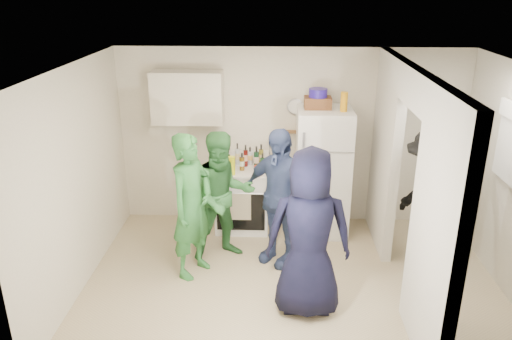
{
  "coord_description": "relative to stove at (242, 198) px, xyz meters",
  "views": [
    {
      "loc": [
        -0.2,
        -5.02,
        3.32
      ],
      "look_at": [
        -0.43,
        0.4,
        1.25
      ],
      "focal_mm": 35.0,
      "sensor_mm": 36.0,
      "label": 1
    }
  ],
  "objects": [
    {
      "name": "partition_pier_front",
      "position": [
        1.87,
        -2.47,
        0.8
      ],
      "size": [
        0.12,
        1.2,
        2.5
      ],
      "primitive_type": "cube",
      "color": "silver",
      "rests_on": "floor"
    },
    {
      "name": "wall_back",
      "position": [
        0.67,
        0.33,
        0.8
      ],
      "size": [
        4.8,
        0.0,
        4.8
      ],
      "primitive_type": "plane",
      "rotation": [
        1.57,
        0.0,
        0.0
      ],
      "color": "silver",
      "rests_on": "floor"
    },
    {
      "name": "wall_left",
      "position": [
        -1.73,
        -1.37,
        0.8
      ],
      "size": [
        0.0,
        3.4,
        3.4
      ],
      "primitive_type": "plane",
      "rotation": [
        1.57,
        0.0,
        1.57
      ],
      "color": "silver",
      "rests_on": "floor"
    },
    {
      "name": "bottle_d",
      "position": [
        0.0,
        -0.06,
        0.57
      ],
      "size": [
        0.07,
        0.07,
        0.24
      ],
      "primitive_type": "cylinder",
      "color": "brown",
      "rests_on": "stove"
    },
    {
      "name": "person_navy",
      "position": [
        0.81,
        -1.87,
        0.46
      ],
      "size": [
        0.89,
        0.59,
        1.82
      ],
      "primitive_type": "imported",
      "rotation": [
        0.0,
        0.0,
        -3.15
      ],
      "color": "black",
      "rests_on": "floor"
    },
    {
      "name": "stove",
      "position": [
        0.0,
        0.0,
        0.0
      ],
      "size": [
        0.75,
        0.63,
        0.9
      ],
      "primitive_type": "cube",
      "color": "white",
      "rests_on": "floor"
    },
    {
      "name": "bottle_h",
      "position": [
        -0.3,
        -0.13,
        0.61
      ],
      "size": [
        0.08,
        0.08,
        0.32
      ],
      "primitive_type": "cylinder",
      "color": "#9DA2A9",
      "rests_on": "stove"
    },
    {
      "name": "partition_pier_back",
      "position": [
        1.87,
        -0.27,
        0.8
      ],
      "size": [
        0.12,
        1.2,
        2.5
      ],
      "primitive_type": "cube",
      "color": "silver",
      "rests_on": "floor"
    },
    {
      "name": "person_green_left",
      "position": [
        -0.5,
        -1.19,
        0.43
      ],
      "size": [
        0.67,
        0.76,
        1.75
      ],
      "primitive_type": "imported",
      "rotation": [
        0.0,
        0.0,
        1.08
      ],
      "color": "#30793C",
      "rests_on": "floor"
    },
    {
      "name": "person_green_center",
      "position": [
        -0.18,
        -0.8,
        0.38
      ],
      "size": [
        0.98,
        0.88,
        1.65
      ],
      "primitive_type": "imported",
      "rotation": [
        0.0,
        0.0,
        0.39
      ],
      "color": "#35793E",
      "rests_on": "floor"
    },
    {
      "name": "bottle_j",
      "position": [
        0.28,
        -0.12,
        0.58
      ],
      "size": [
        0.06,
        0.06,
        0.27
      ],
      "primitive_type": "cylinder",
      "color": "#1D5624",
      "rests_on": "stove"
    },
    {
      "name": "bottle_a",
      "position": [
        -0.3,
        0.13,
        0.6
      ],
      "size": [
        0.07,
        0.07,
        0.3
      ],
      "primitive_type": "cylinder",
      "color": "brown",
      "rests_on": "stove"
    },
    {
      "name": "upper_cabinet",
      "position": [
        -0.73,
        0.15,
        1.4
      ],
      "size": [
        0.95,
        0.34,
        0.7
      ],
      "primitive_type": "cube",
      "color": "silver",
      "rests_on": "wall_back"
    },
    {
      "name": "wall_clock",
      "position": [
        0.72,
        0.31,
        1.25
      ],
      "size": [
        0.22,
        0.02,
        0.22
      ],
      "primitive_type": "cylinder",
      "rotation": [
        1.57,
        0.0,
        0.0
      ],
      "color": "white",
      "rests_on": "wall_back"
    },
    {
      "name": "partition_header",
      "position": [
        1.87,
        -1.37,
        1.85
      ],
      "size": [
        0.12,
        1.0,
        0.4
      ],
      "primitive_type": "cube",
      "color": "silver",
      "rests_on": "partition_pier_back"
    },
    {
      "name": "spice_shelf",
      "position": [
        0.67,
        0.28,
        0.9
      ],
      "size": [
        0.35,
        0.08,
        0.03
      ],
      "primitive_type": "cube",
      "color": "olive",
      "rests_on": "wall_back"
    },
    {
      "name": "floor",
      "position": [
        0.67,
        -1.37,
        -0.45
      ],
      "size": [
        4.8,
        4.8,
        0.0
      ],
      "primitive_type": "plane",
      "color": "tan",
      "rests_on": "ground"
    },
    {
      "name": "bottle_e",
      "position": [
        0.1,
        0.19,
        0.57
      ],
      "size": [
        0.07,
        0.07,
        0.25
      ],
      "primitive_type": "cylinder",
      "color": "#B0B6C3",
      "rests_on": "stove"
    },
    {
      "name": "bottle_c",
      "position": [
        -0.07,
        0.15,
        0.61
      ],
      "size": [
        0.06,
        0.06,
        0.32
      ],
      "primitive_type": "cylinder",
      "color": "#B4BEC3",
      "rests_on": "stove"
    },
    {
      "name": "red_cup",
      "position": [
        0.22,
        -0.2,
        0.51
      ],
      "size": [
        0.09,
        0.09,
        0.12
      ],
      "primitive_type": "cylinder",
      "color": "red",
      "rests_on": "stove"
    },
    {
      "name": "wall_front",
      "position": [
        0.67,
        -3.07,
        0.8
      ],
      "size": [
        4.8,
        0.0,
        4.8
      ],
      "primitive_type": "plane",
      "rotation": [
        -1.57,
        0.0,
        0.0
      ],
      "color": "silver",
      "rests_on": "floor"
    },
    {
      "name": "ceiling",
      "position": [
        0.67,
        -1.37,
        2.05
      ],
      "size": [
        4.8,
        4.8,
        0.0
      ],
      "primitive_type": "plane",
      "rotation": [
        3.14,
        0.0,
        0.0
      ],
      "color": "white",
      "rests_on": "wall_back"
    },
    {
      "name": "bottle_g",
      "position": [
        0.26,
        0.15,
        0.6
      ],
      "size": [
        0.07,
        0.07,
        0.31
      ],
      "primitive_type": "cylinder",
      "color": "olive",
      "rests_on": "stove"
    },
    {
      "name": "yellow_cup_stack_stove",
      "position": [
        -0.12,
        -0.22,
        0.57
      ],
      "size": [
        0.09,
        0.09,
        0.25
      ],
      "primitive_type": "cylinder",
      "color": "#D5DE12",
      "rests_on": "stove"
    },
    {
      "name": "blue_bowl",
      "position": [
        1.0,
        0.02,
        1.51
      ],
      "size": [
        0.24,
        0.24,
        0.11
      ],
      "primitive_type": "cylinder",
      "color": "#261593",
      "rests_on": "wicker_basket"
    },
    {
      "name": "yellow_cup_stack_top",
      "position": [
        1.32,
        -0.13,
        1.43
      ],
      "size": [
        0.09,
        0.09,
        0.25
      ],
      "primitive_type": "cylinder",
      "color": "#EBA213",
      "rests_on": "fridge"
    },
    {
      "name": "person_nook",
      "position": [
        2.24,
        -1.07,
        0.45
      ],
      "size": [
        0.89,
        1.27,
        1.79
      ],
      "primitive_type": "imported",
      "rotation": [
        0.0,
        0.0,
        -1.36
      ],
      "color": "black",
      "rests_on": "floor"
    },
    {
      "name": "person_denim",
      "position": [
        0.5,
        -0.88,
        0.42
      ],
      "size": [
        1.07,
        0.94,
        1.73
      ],
      "primitive_type": "imported",
      "rotation": [
        0.0,
        0.0,
        -0.63
      ],
      "color": "navy",
      "rests_on": "floor"
    },
    {
      "name": "bottle_b",
      "position": [
        -0.19,
        -0.07,
        0.59
      ],
      "size": [
        0.08,
        0.08,
        0.29
      ],
      "primitive_type": "cylinder",
      "color": "#1B5121",
      "rests_on": "stove"
    },
    {
      "name": "wicker_basket",
      "position": [
        1.0,
        0.02,
        1.38
      ],
      "size": [
        0.35,
        0.25,
        0.15
      ],
      "primitive_type": "cube",
      "color": "brown",
      "rests_on": "fridge"
    },
    {
      "name": "bottle_f",
      "position": [
        0.2,
        0.02,
        0.61
      ],
      "size": [
        0.07,
        0.07,
        0.32
      ],
      "primitive_type": "cylinder",
      "color": "#153B23",
      "rests_on": "stove"
    },
    {
      "name": "bottle_i",
      "position": [
        0.04,
        0.1,
        0.6
      ],
      "size": [
        0.06,
        0.06,
        0.31
      ],
      "primitive_type": "cylinder",
      "color": "#53100E",
      "rests_on": "stove"
    },
    {
      "name": "bottle_k",
      "position": [
        -0.24,
        0.03,
        0.61
      ],
      "size": [
        0.08,
        0.08,
        0.33
      ],
      "primitive_type": "cylinder",
      "color": "#974022",
      "rests_on": "stove"
    },
    {
      "name": "fridge",
      "position": [
        1.1,
        -0.03,
        0.43
      ],
      "size": [
        0.72,
        0.7,
        1.75
      ],
      "primitive_type": "cube",
      "color": "white",
      "rests_on": "floor"
    }
  ]
}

